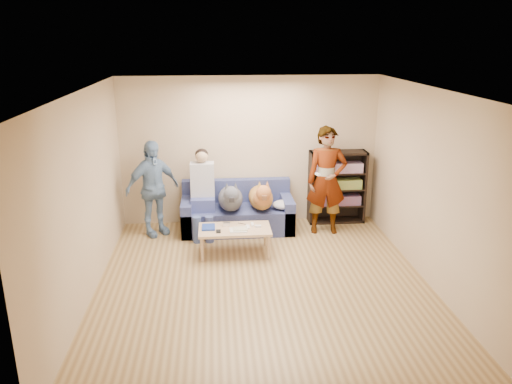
{
  "coord_description": "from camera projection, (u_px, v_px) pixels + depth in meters",
  "views": [
    {
      "loc": [
        -0.62,
        -6.05,
        3.24
      ],
      "look_at": [
        0.0,
        1.2,
        0.95
      ],
      "focal_mm": 35.0,
      "sensor_mm": 36.0,
      "label": 1
    }
  ],
  "objects": [
    {
      "name": "dog_tan",
      "position": [
        261.0,
        197.0,
        8.4
      ],
      "size": [
        0.41,
        1.16,
        0.59
      ],
      "color": "#A97233",
      "rests_on": "sofa"
    },
    {
      "name": "headphone_cup_a",
      "position": [
        248.0,
        228.0,
        7.62
      ],
      "size": [
        0.07,
        0.07,
        0.02
      ],
      "primitive_type": "cylinder",
      "color": "white",
      "rests_on": "coffee_table"
    },
    {
      "name": "papers",
      "position": [
        238.0,
        230.0,
        7.53
      ],
      "size": [
        0.26,
        0.2,
        0.02
      ],
      "primitive_type": "cube",
      "color": "silver",
      "rests_on": "coffee_table"
    },
    {
      "name": "wall_left",
      "position": [
        84.0,
        199.0,
        6.2
      ],
      "size": [
        0.0,
        5.0,
        5.0
      ],
      "primitive_type": "plane",
      "rotation": [
        1.57,
        0.0,
        1.57
      ],
      "color": "tan",
      "rests_on": "ground"
    },
    {
      "name": "person_standing_left",
      "position": [
        153.0,
        188.0,
        8.28
      ],
      "size": [
        1.01,
        0.86,
        1.62
      ],
      "primitive_type": "imported",
      "rotation": [
        0.0,
        0.0,
        0.59
      ],
      "color": "#7D9FC9",
      "rests_on": "ground"
    },
    {
      "name": "blanket",
      "position": [
        284.0,
        205.0,
        8.45
      ],
      "size": [
        0.41,
        0.34,
        0.14
      ],
      "primitive_type": "ellipsoid",
      "color": "#B5B5BA",
      "rests_on": "sofa"
    },
    {
      "name": "ground",
      "position": [
        264.0,
        285.0,
        6.77
      ],
      "size": [
        5.0,
        5.0,
        0.0
      ],
      "primitive_type": "plane",
      "color": "olive",
      "rests_on": "ground"
    },
    {
      "name": "held_controller",
      "position": [
        318.0,
        174.0,
        8.1
      ],
      "size": [
        0.07,
        0.13,
        0.03
      ],
      "primitive_type": "cube",
      "rotation": [
        0.0,
        0.0,
        0.28
      ],
      "color": "white",
      "rests_on": "person_standing_right"
    },
    {
      "name": "magazine",
      "position": [
        240.0,
        229.0,
        7.55
      ],
      "size": [
        0.22,
        0.17,
        0.01
      ],
      "primitive_type": "cube",
      "color": "#BFBA98",
      "rests_on": "coffee_table"
    },
    {
      "name": "pen_black",
      "position": [
        242.0,
        224.0,
        7.81
      ],
      "size": [
        0.13,
        0.08,
        0.01
      ],
      "primitive_type": "cylinder",
      "rotation": [
        0.0,
        1.57,
        -0.52
      ],
      "color": "black",
      "rests_on": "coffee_table"
    },
    {
      "name": "headphone_cup_b",
      "position": [
        247.0,
        226.0,
        7.7
      ],
      "size": [
        0.07,
        0.07,
        0.02
      ],
      "primitive_type": "cylinder",
      "color": "white",
      "rests_on": "coffee_table"
    },
    {
      "name": "controller_a",
      "position": [
        252.0,
        224.0,
        7.74
      ],
      "size": [
        0.04,
        0.13,
        0.03
      ],
      "primitive_type": "cube",
      "color": "white",
      "rests_on": "coffee_table"
    },
    {
      "name": "coffee_table",
      "position": [
        235.0,
        231.0,
        7.64
      ],
      "size": [
        1.1,
        0.6,
        0.42
      ],
      "color": "tan",
      "rests_on": "ground"
    },
    {
      "name": "wall_front",
      "position": [
        295.0,
        288.0,
        4.01
      ],
      "size": [
        4.5,
        0.0,
        4.5
      ],
      "primitive_type": "plane",
      "rotation": [
        -1.57,
        0.0,
        0.0
      ],
      "color": "tan",
      "rests_on": "ground"
    },
    {
      "name": "person_seated",
      "position": [
        203.0,
        190.0,
        8.34
      ],
      "size": [
        0.4,
        0.73,
        1.47
      ],
      "color": "#424E93",
      "rests_on": "sofa"
    },
    {
      "name": "sofa",
      "position": [
        237.0,
        214.0,
        8.66
      ],
      "size": [
        1.9,
        0.85,
        0.82
      ],
      "color": "#515B93",
      "rests_on": "ground"
    },
    {
      "name": "ceiling",
      "position": [
        265.0,
        91.0,
        5.99
      ],
      "size": [
        5.0,
        5.0,
        0.0
      ],
      "primitive_type": "plane",
      "rotation": [
        3.14,
        0.0,
        0.0
      ],
      "color": "white",
      "rests_on": "ground"
    },
    {
      "name": "dog_gray",
      "position": [
        231.0,
        198.0,
        8.34
      ],
      "size": [
        0.42,
        1.25,
        0.6
      ],
      "color": "#52535D",
      "rests_on": "sofa"
    },
    {
      "name": "wall_back",
      "position": [
        250.0,
        151.0,
        8.76
      ],
      "size": [
        4.5,
        0.0,
        4.5
      ],
      "primitive_type": "plane",
      "rotation": [
        1.57,
        0.0,
        0.0
      ],
      "color": "tan",
      "rests_on": "ground"
    },
    {
      "name": "camera_silver",
      "position": [
        227.0,
        224.0,
        7.72
      ],
      "size": [
        0.11,
        0.06,
        0.05
      ],
      "primitive_type": "cube",
      "color": "silver",
      "rests_on": "coffee_table"
    },
    {
      "name": "person_standing_right",
      "position": [
        327.0,
        181.0,
        8.35
      ],
      "size": [
        0.7,
        0.48,
        1.83
      ],
      "primitive_type": "imported",
      "rotation": [
        0.0,
        0.0,
        -0.07
      ],
      "color": "gray",
      "rests_on": "ground"
    },
    {
      "name": "bookshelf",
      "position": [
        337.0,
        185.0,
        8.91
      ],
      "size": [
        1.0,
        0.34,
        1.3
      ],
      "color": "black",
      "rests_on": "ground"
    },
    {
      "name": "pen_orange",
      "position": [
        234.0,
        232.0,
        7.47
      ],
      "size": [
        0.13,
        0.06,
        0.01
      ],
      "primitive_type": "cylinder",
      "rotation": [
        0.0,
        1.57,
        0.35
      ],
      "color": "orange",
      "rests_on": "coffee_table"
    },
    {
      "name": "notebook_blue",
      "position": [
        208.0,
        227.0,
        7.64
      ],
      "size": [
        0.2,
        0.26,
        0.03
      ],
      "primitive_type": "cube",
      "color": "navy",
      "rests_on": "coffee_table"
    },
    {
      "name": "controller_b",
      "position": [
        258.0,
        226.0,
        7.67
      ],
      "size": [
        0.09,
        0.06,
        0.03
      ],
      "primitive_type": "cube",
      "color": "silver",
      "rests_on": "coffee_table"
    },
    {
      "name": "wall_right",
      "position": [
        434.0,
        190.0,
        6.57
      ],
      "size": [
        0.0,
        5.0,
        5.0
      ],
      "primitive_type": "plane",
      "rotation": [
        1.57,
        0.0,
        -1.57
      ],
      "color": "tan",
      "rests_on": "ground"
    },
    {
      "name": "wallet",
      "position": [
        218.0,
        231.0,
        7.49
      ],
      "size": [
        0.07,
        0.12,
        0.02
      ],
      "primitive_type": "cube",
      "color": "black",
      "rests_on": "coffee_table"
    }
  ]
}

